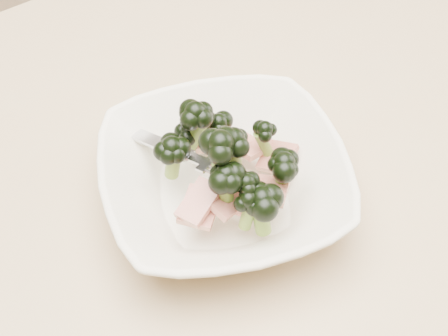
{
  "coord_description": "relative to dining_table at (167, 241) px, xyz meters",
  "views": [
    {
      "loc": [
        -0.19,
        -0.37,
        1.28
      ],
      "look_at": [
        0.05,
        -0.05,
        0.8
      ],
      "focal_mm": 50.0,
      "sensor_mm": 36.0,
      "label": 1
    }
  ],
  "objects": [
    {
      "name": "dining_table",
      "position": [
        0.0,
        0.0,
        0.0
      ],
      "size": [
        1.2,
        0.8,
        0.75
      ],
      "color": "tan",
      "rests_on": "ground"
    },
    {
      "name": "broccoli_dish",
      "position": [
        0.05,
        -0.05,
        0.14
      ],
      "size": [
        0.32,
        0.32,
        0.12
      ],
      "color": "beige",
      "rests_on": "dining_table"
    }
  ]
}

